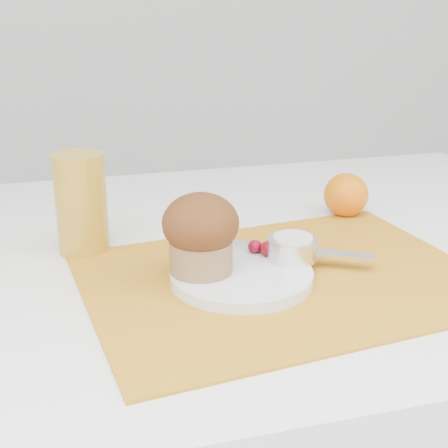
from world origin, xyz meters
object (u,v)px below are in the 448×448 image
object	(u,v)px
muffin	(201,232)
orange	(346,195)
plate	(241,276)
juice_glass	(81,204)

from	to	relation	value
muffin	orange	bearing A→B (deg)	33.23
plate	juice_glass	size ratio (longest dim) A/B	1.27
orange	juice_glass	bearing A→B (deg)	-174.74
orange	plate	bearing A→B (deg)	-139.86
juice_glass	muffin	distance (m)	0.19
plate	muffin	size ratio (longest dim) A/B	1.79
plate	orange	bearing A→B (deg)	40.14
juice_glass	muffin	xyz separation A→B (m)	(0.13, -0.15, -0.00)
plate	juice_glass	distance (m)	0.24
plate	juice_glass	bearing A→B (deg)	138.34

